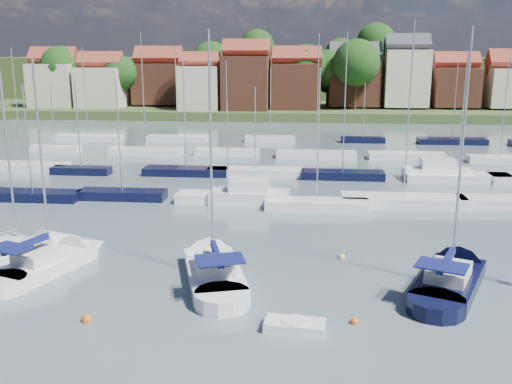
# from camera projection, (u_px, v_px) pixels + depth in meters

# --- Properties ---
(ground) EXTENTS (260.00, 260.00, 0.00)m
(ground) POSITION_uv_depth(u_px,v_px,m) (310.00, 163.00, 69.62)
(ground) COLOR #415158
(ground) RESTS_ON ground
(sailboat_left) EXTENTS (5.80, 10.49, 13.89)m
(sailboat_left) POSITION_uv_depth(u_px,v_px,m) (58.00, 261.00, 35.73)
(sailboat_left) COLOR white
(sailboat_left) RESTS_ON ground
(sailboat_centre) EXTENTS (6.13, 11.85, 15.57)m
(sailboat_centre) POSITION_uv_depth(u_px,v_px,m) (211.00, 266.00, 34.76)
(sailboat_centre) COLOR white
(sailboat_centre) RESTS_ON ground
(sailboat_navy) EXTENTS (7.20, 11.53, 15.63)m
(sailboat_navy) POSITION_uv_depth(u_px,v_px,m) (453.00, 275.00, 33.35)
(sailboat_navy) COLOR black
(sailboat_navy) RESTS_ON ground
(sailboat_far) EXTENTS (7.00, 9.74, 12.98)m
(sailboat_far) POSITION_uv_depth(u_px,v_px,m) (26.00, 252.00, 37.39)
(sailboat_far) COLOR white
(sailboat_far) RESTS_ON ground
(tender) EXTENTS (3.03, 1.64, 0.63)m
(tender) POSITION_uv_depth(u_px,v_px,m) (295.00, 326.00, 27.41)
(tender) COLOR white
(tender) RESTS_ON ground
(buoy_b) EXTENTS (0.53, 0.53, 0.53)m
(buoy_b) POSITION_uv_depth(u_px,v_px,m) (87.00, 321.00, 28.41)
(buoy_b) COLOR #D85914
(buoy_b) RESTS_ON ground
(buoy_c) EXTENTS (0.52, 0.52, 0.52)m
(buoy_c) POSITION_uv_depth(u_px,v_px,m) (239.00, 308.00, 29.85)
(buoy_c) COLOR #D85914
(buoy_c) RESTS_ON ground
(buoy_d) EXTENTS (0.42, 0.42, 0.42)m
(buoy_d) POSITION_uv_depth(u_px,v_px,m) (355.00, 323.00, 28.18)
(buoy_d) COLOR #D85914
(buoy_d) RESTS_ON ground
(buoy_e) EXTENTS (0.47, 0.47, 0.47)m
(buoy_e) POSITION_uv_depth(u_px,v_px,m) (342.00, 258.00, 37.14)
(buoy_e) COLOR beige
(buoy_e) RESTS_ON ground
(marina_field) EXTENTS (79.62, 41.41, 15.93)m
(marina_field) POSITION_uv_depth(u_px,v_px,m) (327.00, 168.00, 64.65)
(marina_field) COLOR white
(marina_field) RESTS_ON ground
(far_shore_town) EXTENTS (212.46, 90.00, 22.27)m
(far_shore_town) POSITION_uv_depth(u_px,v_px,m) (319.00, 85.00, 157.99)
(far_shore_town) COLOR #3B4C26
(far_shore_town) RESTS_ON ground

